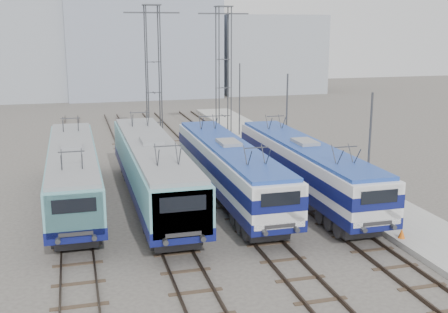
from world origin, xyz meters
TOP-DOWN VIEW (x-y plane):
  - ground at (0.00, 0.00)m, footprint 160.00×160.00m
  - platform at (10.20, 8.00)m, footprint 4.00×70.00m
  - locomotive_far_left at (-6.75, 8.38)m, footprint 2.75×17.38m
  - locomotive_center_left at (-2.25, 7.44)m, footprint 2.94×18.58m
  - locomotive_center_right at (2.25, 6.99)m, footprint 2.74×17.33m
  - locomotive_far_right at (6.75, 6.10)m, footprint 2.72×17.19m
  - catenary_tower_west at (0.00, 22.00)m, footprint 4.50×1.20m
  - catenary_tower_east at (6.50, 24.00)m, footprint 4.50×1.20m
  - mast_front at (8.60, 2.00)m, footprint 0.12×0.12m
  - mast_mid at (8.60, 14.00)m, footprint 0.12×0.12m
  - mast_rear at (8.60, 26.00)m, footprint 0.12×0.12m
  - safety_cone at (8.54, -1.63)m, footprint 0.34×0.34m
  - building_west at (-14.00, 62.00)m, footprint 18.00×12.00m
  - building_center at (4.00, 62.00)m, footprint 22.00×14.00m
  - building_east at (24.00, 62.00)m, footprint 16.00×12.00m

SIDE VIEW (x-z plane):
  - ground at x=0.00m, z-range 0.00..0.00m
  - platform at x=10.20m, z-range 0.00..0.30m
  - safety_cone at x=8.54m, z-range 0.30..0.79m
  - locomotive_far_left at x=-6.75m, z-range 0.54..3.81m
  - locomotive_far_right at x=6.75m, z-range 0.59..3.82m
  - locomotive_center_right at x=2.25m, z-range 0.59..3.85m
  - locomotive_center_left at x=-2.25m, z-range 0.56..4.06m
  - mast_front at x=8.60m, z-range 0.00..7.00m
  - mast_mid at x=8.60m, z-range 0.00..7.00m
  - mast_rear at x=8.60m, z-range 0.00..7.00m
  - building_east at x=24.00m, z-range 0.00..12.00m
  - catenary_tower_west at x=0.00m, z-range 0.64..12.64m
  - catenary_tower_east at x=6.50m, z-range 0.64..12.64m
  - building_west at x=-14.00m, z-range 0.00..14.00m
  - building_center at x=4.00m, z-range 0.00..18.00m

